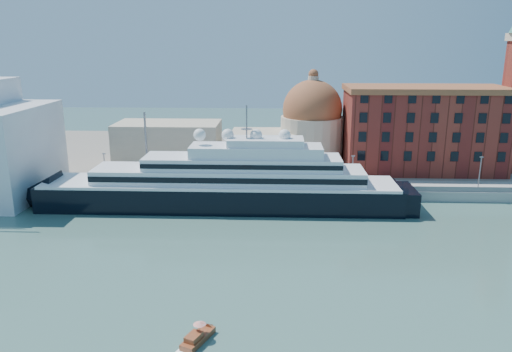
{
  "coord_description": "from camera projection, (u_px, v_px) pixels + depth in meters",
  "views": [
    {
      "loc": [
        11.66,
        -85.2,
        36.8
      ],
      "look_at": [
        7.45,
        18.0,
        8.93
      ],
      "focal_mm": 35.0,
      "sensor_mm": 36.0,
      "label": 1
    }
  ],
  "objects": [
    {
      "name": "quay",
      "position": [
        229.0,
        189.0,
        124.71
      ],
      "size": [
        180.0,
        10.0,
        2.5
      ],
      "primitive_type": "cube",
      "color": "gray",
      "rests_on": "ground"
    },
    {
      "name": "land",
      "position": [
        240.0,
        154.0,
        164.32
      ],
      "size": [
        260.0,
        72.0,
        2.0
      ],
      "primitive_type": "cube",
      "color": "slate",
      "rests_on": "ground"
    },
    {
      "name": "lamp_posts",
      "position": [
        176.0,
        156.0,
        121.3
      ],
      "size": [
        120.8,
        2.4,
        18.0
      ],
      "color": "slate",
      "rests_on": "quay"
    },
    {
      "name": "church",
      "position": [
        258.0,
        134.0,
        144.82
      ],
      "size": [
        66.0,
        18.0,
        25.5
      ],
      "color": "beige",
      "rests_on": "land"
    },
    {
      "name": "ground",
      "position": [
        212.0,
        247.0,
        92.23
      ],
      "size": [
        400.0,
        400.0,
        0.0
      ],
      "primitive_type": "plane",
      "color": "#365E58",
      "rests_on": "ground"
    },
    {
      "name": "water_taxi",
      "position": [
        197.0,
        337.0,
        63.06
      ],
      "size": [
        4.02,
        5.89,
        2.67
      ],
      "rotation": [
        0.0,
        0.0,
        -0.43
      ],
      "color": "brown",
      "rests_on": "ground"
    },
    {
      "name": "warehouse",
      "position": [
        423.0,
        128.0,
        136.76
      ],
      "size": [
        43.0,
        19.0,
        23.25
      ],
      "color": "maroon",
      "rests_on": "land"
    },
    {
      "name": "quay_fence",
      "position": [
        227.0,
        187.0,
        119.88
      ],
      "size": [
        180.0,
        0.1,
        1.2
      ],
      "primitive_type": "cube",
      "color": "slate",
      "rests_on": "quay"
    },
    {
      "name": "superyacht",
      "position": [
        208.0,
        188.0,
        113.32
      ],
      "size": [
        91.84,
        12.73,
        27.45
      ],
      "color": "black",
      "rests_on": "ground"
    }
  ]
}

